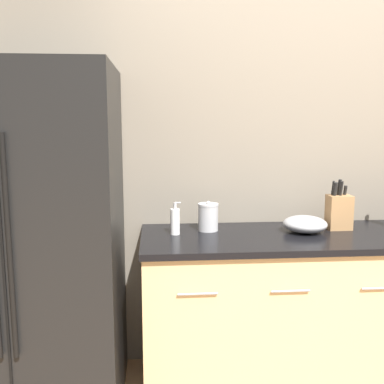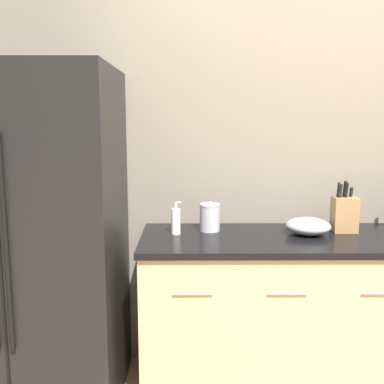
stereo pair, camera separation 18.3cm
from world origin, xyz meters
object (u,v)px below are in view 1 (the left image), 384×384
at_px(mixing_bowl, 305,224).
at_px(soap_dispenser, 175,221).
at_px(knife_block, 339,211).
at_px(steel_canister, 208,217).
at_px(refrigerator, 29,243).

bearing_deg(mixing_bowl, soap_dispenser, 179.61).
relative_size(knife_block, steel_canister, 1.69).
relative_size(steel_canister, mixing_bowl, 0.70).
bearing_deg(soap_dispenser, mixing_bowl, -0.39).
relative_size(refrigerator, mixing_bowl, 7.21).
distance_m(knife_block, soap_dispenser, 0.98).
bearing_deg(knife_block, refrigerator, -174.08).
relative_size(refrigerator, steel_canister, 10.33).
bearing_deg(mixing_bowl, steel_canister, 171.90).
height_order(steel_canister, mixing_bowl, steel_canister).
relative_size(soap_dispenser, steel_canister, 1.06).
height_order(refrigerator, knife_block, refrigerator).
bearing_deg(refrigerator, steel_canister, 12.11).
distance_m(steel_canister, mixing_bowl, 0.56).
height_order(knife_block, mixing_bowl, knife_block).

